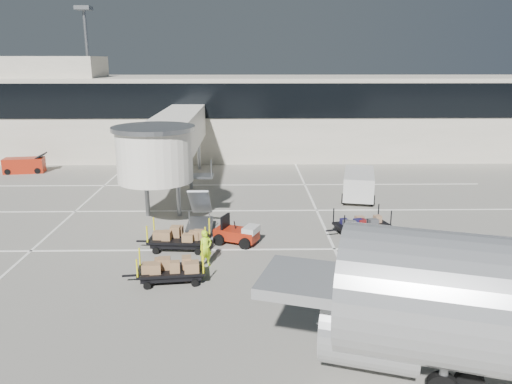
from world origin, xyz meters
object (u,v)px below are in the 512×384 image
at_px(box_cart_near, 172,269).
at_px(ground_worker, 206,248).
at_px(baggage_tug, 238,234).
at_px(suitcase_cart, 363,225).
at_px(belt_loader, 25,165).
at_px(box_cart_far, 181,238).
at_px(minivan, 359,182).

height_order(box_cart_near, ground_worker, ground_worker).
bearing_deg(baggage_tug, ground_worker, -92.50).
height_order(baggage_tug, suitcase_cart, baggage_tug).
xyz_separation_m(baggage_tug, belt_loader, (-19.16, 17.90, 0.10)).
distance_m(baggage_tug, box_cart_near, 5.53).
distance_m(suitcase_cart, box_cart_far, 10.44).
xyz_separation_m(baggage_tug, box_cart_far, (-3.00, -0.79, 0.04)).
height_order(suitcase_cart, box_cart_far, box_cart_far).
bearing_deg(belt_loader, minivan, -26.23).
xyz_separation_m(box_cart_far, belt_loader, (-16.17, 18.68, 0.06)).
height_order(suitcase_cart, belt_loader, belt_loader).
xyz_separation_m(baggage_tug, ground_worker, (-1.48, -3.03, 0.35)).
xyz_separation_m(box_cart_far, ground_worker, (1.51, -2.24, 0.31)).
bearing_deg(box_cart_far, suitcase_cart, 16.68).
height_order(baggage_tug, minivan, minivan).
xyz_separation_m(suitcase_cart, ground_worker, (-8.67, -4.54, 0.39)).
distance_m(baggage_tug, ground_worker, 3.39).
relative_size(baggage_tug, box_cart_far, 0.66).
relative_size(suitcase_cart, box_cart_far, 0.98).
xyz_separation_m(box_cart_near, box_cart_far, (-0.09, 3.92, 0.02)).
height_order(suitcase_cart, minivan, minivan).
xyz_separation_m(baggage_tug, minivan, (8.60, 9.22, 0.59)).
height_order(box_cart_far, ground_worker, ground_worker).
distance_m(box_cart_near, belt_loader, 27.85).
height_order(suitcase_cart, ground_worker, ground_worker).
bearing_deg(baggage_tug, belt_loader, 160.57).
height_order(box_cart_near, belt_loader, belt_loader).
relative_size(baggage_tug, suitcase_cart, 0.68).
bearing_deg(baggage_tug, box_cart_near, -98.02).
bearing_deg(suitcase_cart, baggage_tug, 175.89).
xyz_separation_m(ground_worker, minivan, (10.09, 12.25, 0.24)).
bearing_deg(baggage_tug, minivan, 70.59).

